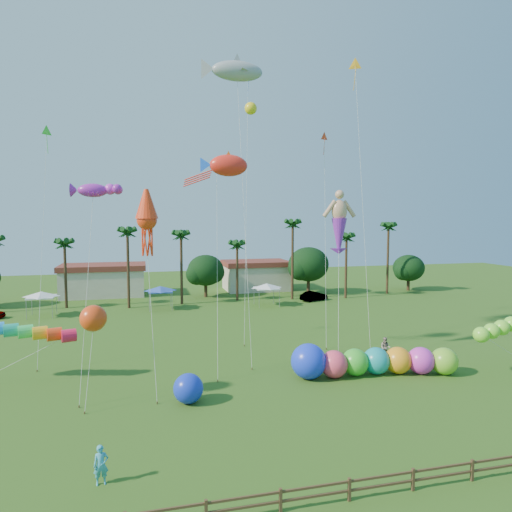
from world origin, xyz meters
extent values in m
plane|color=#285116|center=(0.00, 0.00, 0.00)|extent=(160.00, 160.00, 0.00)
cylinder|color=#3A2819|center=(-18.00, 41.00, 4.25)|extent=(0.36, 0.36, 8.50)
cylinder|color=#3A2819|center=(-10.00, 39.00, 5.00)|extent=(0.36, 0.36, 10.00)
cylinder|color=#3A2819|center=(-3.00, 40.00, 4.75)|extent=(0.36, 0.36, 9.50)
cylinder|color=#3A2819|center=(5.00, 41.00, 4.00)|extent=(0.36, 0.36, 8.00)
cylinder|color=#3A2819|center=(13.00, 40.00, 5.50)|extent=(0.36, 0.36, 11.00)
cylinder|color=#3A2819|center=(21.00, 39.00, 4.50)|extent=(0.36, 0.36, 9.00)
cylinder|color=#3A2819|center=(29.00, 41.00, 5.25)|extent=(0.36, 0.36, 10.50)
sphere|color=#113814|center=(1.00, 45.00, 4.03)|extent=(5.46, 5.46, 5.46)
sphere|color=#113814|center=(17.00, 44.00, 4.65)|extent=(6.30, 6.30, 6.30)
sphere|color=#113814|center=(34.00, 43.00, 3.72)|extent=(5.04, 5.04, 5.04)
cube|color=beige|center=(-14.00, 50.00, 2.00)|extent=(12.00, 7.00, 4.00)
cube|color=beige|center=(10.00, 50.00, 2.00)|extent=(10.00, 7.00, 4.00)
pyramid|color=white|center=(-20.00, 36.00, 2.75)|extent=(3.00, 3.00, 0.60)
pyramid|color=blue|center=(-6.00, 37.00, 2.75)|extent=(3.00, 3.00, 0.60)
pyramid|color=white|center=(8.00, 36.00, 2.75)|extent=(3.00, 3.00, 0.60)
cube|color=brown|center=(-6.00, -6.00, 0.50)|extent=(0.12, 0.12, 1.00)
cube|color=brown|center=(-3.00, -6.00, 0.50)|extent=(0.12, 0.12, 1.00)
cube|color=brown|center=(0.00, -6.00, 0.50)|extent=(0.12, 0.12, 1.00)
cube|color=brown|center=(3.00, -6.00, 0.50)|extent=(0.12, 0.12, 1.00)
cube|color=brown|center=(6.00, -6.00, 0.50)|extent=(0.12, 0.12, 1.00)
cube|color=brown|center=(0.00, -6.00, 0.85)|extent=(36.00, 0.08, 0.10)
cube|color=brown|center=(0.00, -6.00, 0.45)|extent=(36.00, 0.08, 0.10)
imported|color=#4C4C54|center=(15.59, 38.01, 0.68)|extent=(4.39, 2.81, 1.37)
imported|color=#37A0C1|center=(-10.15, -2.21, 0.89)|extent=(0.70, 0.52, 1.78)
imported|color=gray|center=(11.63, 11.34, 0.87)|extent=(1.07, 1.06, 1.75)
sphere|color=#FF4364|center=(5.43, 7.91, 1.02)|extent=(2.04, 2.04, 2.04)
sphere|color=green|center=(7.16, 7.96, 1.02)|extent=(2.04, 2.04, 2.04)
sphere|color=teal|center=(8.86, 7.87, 1.02)|extent=(2.04, 2.04, 2.04)
sphere|color=orange|center=(10.53, 7.57, 1.02)|extent=(2.04, 2.04, 2.04)
sphere|color=#EA37D4|center=(12.18, 7.09, 1.02)|extent=(2.04, 2.04, 2.04)
sphere|color=#7DCE2D|center=(13.81, 6.54, 1.02)|extent=(2.04, 2.04, 2.04)
sphere|color=#1C39FC|center=(3.53, 8.18, 1.30)|extent=(2.95, 2.95, 2.60)
sphere|color=#1832D8|center=(-5.50, 5.83, 0.96)|extent=(1.92, 1.92, 1.92)
cylinder|color=#F31B46|center=(-15.20, 11.98, 3.34)|extent=(7.03, 1.76, 0.94)
cylinder|color=silver|center=(-16.87, 12.25, 1.67)|extent=(6.85, 0.56, 3.37)
ellipsoid|color=#7EEC34|center=(16.24, 5.64, 3.12)|extent=(6.27, 3.54, 1.38)
cylinder|color=silver|center=(19.05, 6.15, 1.56)|extent=(5.64, 1.05, 3.15)
sphere|color=#F04013|center=(-11.26, 7.35, 5.49)|extent=(1.69, 1.69, 1.67)
cylinder|color=silver|center=(-11.51, 6.53, 2.75)|extent=(0.53, 1.67, 5.50)
cylinder|color=brown|center=(-11.76, 5.71, 0.08)|extent=(0.08, 0.08, 0.16)
cylinder|color=silver|center=(7.10, 10.92, 5.55)|extent=(1.78, 4.11, 11.11)
cylinder|color=brown|center=(6.22, 8.88, 0.08)|extent=(0.08, 0.08, 0.16)
ellipsoid|color=#FC2A1C|center=(-1.32, 13.77, 16.01)|extent=(4.87, 3.27, 1.93)
cylinder|color=silver|center=(-2.20, 11.44, 8.01)|extent=(1.78, 4.70, 16.02)
cylinder|color=brown|center=(-3.07, 9.11, 0.08)|extent=(0.08, 0.08, 0.16)
ellipsoid|color=#91989E|center=(0.22, 17.61, 24.64)|extent=(6.46, 4.14, 2.17)
cylinder|color=silver|center=(0.08, 14.34, 12.32)|extent=(0.29, 6.57, 24.65)
cylinder|color=brown|center=(-0.05, 11.07, 0.08)|extent=(0.08, 0.08, 0.16)
cone|color=#FF3914|center=(-7.83, 9.27, 11.68)|extent=(1.65, 1.65, 4.36)
cylinder|color=silver|center=(-7.64, 7.71, 5.84)|extent=(0.41, 3.14, 11.68)
cylinder|color=brown|center=(-7.45, 6.16, 0.08)|extent=(0.08, 0.08, 0.16)
ellipsoid|color=purple|center=(-11.35, 10.28, 13.68)|extent=(3.68, 2.46, 1.32)
cylinder|color=silver|center=(-11.78, 8.51, 6.84)|extent=(0.88, 3.56, 13.68)
cylinder|color=brown|center=(-12.20, 6.75, 0.08)|extent=(0.08, 0.08, 0.16)
cone|color=red|center=(9.25, 19.50, 19.68)|extent=(1.03, 0.58, 1.02)
cylinder|color=silver|center=(8.49, 17.15, 9.84)|extent=(1.55, 4.73, 19.69)
cylinder|color=brown|center=(7.74, 14.80, 0.08)|extent=(0.08, 0.08, 0.16)
cone|color=orange|center=(9.85, 14.33, 24.89)|extent=(1.26, 0.79, 1.27)
cylinder|color=silver|center=(9.80, 12.29, 12.45)|extent=(0.14, 4.10, 24.89)
cylinder|color=brown|center=(9.74, 10.25, 0.08)|extent=(0.08, 0.08, 0.16)
cone|color=#39E535|center=(-15.68, 19.04, 18.99)|extent=(0.92, 0.94, 1.09)
cylinder|color=silver|center=(-15.95, 16.85, 9.50)|extent=(0.56, 4.42, 19.00)
cylinder|color=brown|center=(-16.22, 14.65, 0.08)|extent=(0.08, 0.08, 0.16)
cone|color=blue|center=(2.25, 22.09, 25.92)|extent=(1.32, 0.68, 1.30)
cylinder|color=silver|center=(1.52, 19.84, 12.96)|extent=(1.49, 4.52, 25.92)
cylinder|color=brown|center=(0.79, 17.60, 0.08)|extent=(0.08, 0.08, 0.16)
camera|label=1|loc=(-8.20, -22.64, 11.78)|focal=32.00mm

